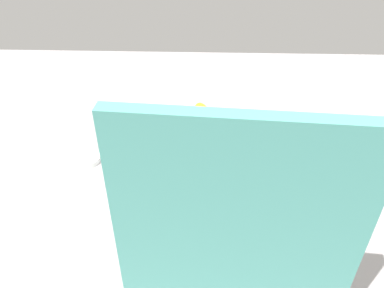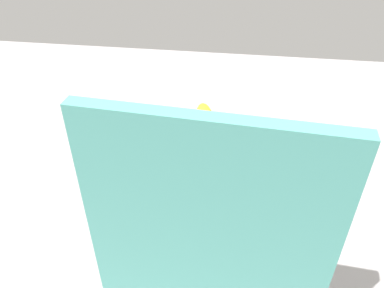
% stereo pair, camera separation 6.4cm
% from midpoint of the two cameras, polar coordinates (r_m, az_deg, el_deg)
% --- Properties ---
extents(ground_plane, '(1.80, 1.40, 0.03)m').
position_cam_midpoint_polar(ground_plane, '(0.82, -4.78, -6.72)').
color(ground_plane, gray).
extents(fruit_bowl, '(0.28, 0.28, 0.06)m').
position_cam_midpoint_polar(fruit_bowl, '(0.79, -2.34, -4.24)').
color(fruit_bowl, '#A7CBE6').
rests_on(fruit_bowl, ground_plane).
extents(orange_front_left, '(0.07, 0.07, 0.07)m').
position_cam_midpoint_polar(orange_front_left, '(0.80, -5.41, 2.50)').
color(orange_front_left, orange).
rests_on(orange_front_left, fruit_bowl).
extents(orange_front_right, '(0.07, 0.07, 0.07)m').
position_cam_midpoint_polar(orange_front_right, '(0.73, -6.17, -1.63)').
color(orange_front_right, orange).
rests_on(orange_front_right, fruit_bowl).
extents(orange_center, '(0.07, 0.07, 0.07)m').
position_cam_midpoint_polar(orange_center, '(0.70, -0.35, -3.32)').
color(orange_center, orange).
rests_on(orange_center, fruit_bowl).
extents(orange_back_left, '(0.07, 0.07, 0.07)m').
position_cam_midpoint_polar(orange_back_left, '(0.77, 2.97, 1.13)').
color(orange_back_left, orange).
rests_on(orange_back_left, fruit_bowl).
extents(banana_bunch, '(0.15, 0.18, 0.11)m').
position_cam_midpoint_polar(banana_bunch, '(0.72, -0.23, 0.18)').
color(banana_bunch, yellow).
rests_on(banana_bunch, fruit_bowl).
extents(cutting_board, '(0.28, 0.04, 0.36)m').
position_cam_midpoint_polar(cutting_board, '(0.46, 2.29, -15.10)').
color(cutting_board, teal).
rests_on(cutting_board, ground_plane).
extents(jar_lid, '(0.07, 0.07, 0.01)m').
position_cam_midpoint_polar(jar_lid, '(0.90, -17.52, -2.14)').
color(jar_lid, white).
rests_on(jar_lid, ground_plane).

